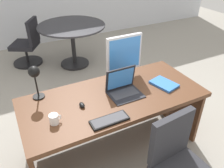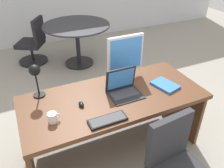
{
  "view_description": "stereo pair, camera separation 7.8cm",
  "coord_description": "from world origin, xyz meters",
  "views": [
    {
      "loc": [
        -0.89,
        -1.69,
        2.11
      ],
      "look_at": [
        0.0,
        0.04,
        0.88
      ],
      "focal_mm": 36.66,
      "sensor_mm": 36.0,
      "label": 1
    },
    {
      "loc": [
        -0.82,
        -1.72,
        2.11
      ],
      "look_at": [
        0.0,
        0.04,
        0.88
      ],
      "focal_mm": 36.66,
      "sensor_mm": 36.0,
      "label": 2
    }
  ],
  "objects": [
    {
      "name": "desk",
      "position": [
        0.0,
        0.05,
        0.57
      ],
      "size": [
        1.88,
        0.84,
        0.76
      ],
      "color": "#56331E",
      "rests_on": "ground"
    },
    {
      "name": "mouse",
      "position": [
        -0.35,
        -0.02,
        0.78
      ],
      "size": [
        0.05,
        0.09,
        0.04
      ],
      "color": "black",
      "rests_on": "desk"
    },
    {
      "name": "desk_lamp",
      "position": [
        -0.69,
        0.3,
        1.02
      ],
      "size": [
        0.12,
        0.15,
        0.37
      ],
      "color": "black",
      "rests_on": "desk"
    },
    {
      "name": "meeting_table",
      "position": [
        0.31,
        2.26,
        0.61
      ],
      "size": [
        1.23,
        1.23,
        0.8
      ],
      "color": "black",
      "rests_on": "ground"
    },
    {
      "name": "keyboard",
      "position": [
        -0.21,
        -0.32,
        0.77
      ],
      "size": [
        0.35,
        0.13,
        0.02
      ],
      "color": "black",
      "rests_on": "desk"
    },
    {
      "name": "monitor",
      "position": [
        0.28,
        0.3,
        1.03
      ],
      "size": [
        0.42,
        0.16,
        0.5
      ],
      "color": "silver",
      "rests_on": "desk"
    },
    {
      "name": "book",
      "position": [
        0.59,
        -0.07,
        0.77
      ],
      "size": [
        0.26,
        0.32,
        0.03
      ],
      "color": "blue",
      "rests_on": "desk"
    },
    {
      "name": "laptop",
      "position": [
        0.11,
        0.03,
        0.84
      ],
      "size": [
        0.33,
        0.28,
        0.26
      ],
      "color": "black",
      "rests_on": "desk"
    },
    {
      "name": "ground",
      "position": [
        0.0,
        1.5,
        0.0
      ],
      "size": [
        12.0,
        12.0,
        0.0
      ],
      "primitive_type": "plane",
      "color": "gray"
    },
    {
      "name": "coffee_mug",
      "position": [
        -0.65,
        -0.13,
        0.8
      ],
      "size": [
        0.11,
        0.08,
        0.09
      ],
      "color": "white",
      "rests_on": "desk"
    },
    {
      "name": "meeting_chair_near",
      "position": [
        -0.46,
        2.71,
        0.36
      ],
      "size": [
        0.64,
        0.63,
        0.89
      ],
      "color": "black",
      "rests_on": "ground"
    }
  ]
}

